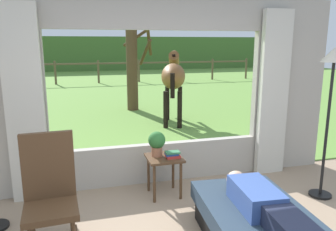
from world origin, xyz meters
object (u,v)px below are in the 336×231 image
(book_stack, at_px, (172,155))
(horse, at_px, (173,77))
(potted_plant, at_px, (157,142))
(rocking_chair, at_px, (50,195))
(pasture_tree, at_px, (134,67))
(reclining_person, at_px, (267,207))
(floor_lamp_right, at_px, (332,78))
(side_table, at_px, (164,164))

(book_stack, relative_size, horse, 0.10)
(potted_plant, bearing_deg, book_stack, -34.30)
(rocking_chair, distance_m, pasture_tree, 6.75)
(reclining_person, height_order, rocking_chair, rocking_chair)
(rocking_chair, distance_m, book_stack, 1.60)
(rocking_chair, distance_m, horse, 5.23)
(floor_lamp_right, xyz_separation_m, horse, (-0.72, 4.30, -0.37))
(book_stack, relative_size, floor_lamp_right, 0.10)
(rocking_chair, relative_size, book_stack, 6.04)
(reclining_person, xyz_separation_m, rocking_chair, (-1.85, 0.72, 0.02))
(pasture_tree, bearing_deg, book_stack, -95.04)
(pasture_tree, bearing_deg, rocking_chair, -106.57)
(rocking_chair, relative_size, floor_lamp_right, 0.59)
(reclining_person, relative_size, book_stack, 7.75)
(reclining_person, bearing_deg, pasture_tree, 94.32)
(potted_plant, distance_m, book_stack, 0.25)
(rocking_chair, distance_m, side_table, 1.55)
(rocking_chair, bearing_deg, reclining_person, -24.76)
(potted_plant, xyz_separation_m, horse, (1.30, 3.67, 0.45))
(horse, distance_m, pasture_tree, 2.00)
(reclining_person, height_order, side_table, reclining_person)
(potted_plant, relative_size, floor_lamp_right, 0.17)
(potted_plant, height_order, horse, horse)
(reclining_person, relative_size, horse, 0.79)
(potted_plant, xyz_separation_m, pasture_tree, (0.67, 5.57, 0.56))
(floor_lamp_right, bearing_deg, horse, 99.47)
(side_table, bearing_deg, reclining_person, -70.94)
(rocking_chair, xyz_separation_m, pasture_tree, (1.91, 6.43, 0.72))
(side_table, xyz_separation_m, horse, (1.22, 3.73, 0.73))
(side_table, bearing_deg, book_stack, -31.92)
(potted_plant, height_order, book_stack, potted_plant)
(reclining_person, relative_size, pasture_tree, 0.57)
(potted_plant, bearing_deg, horse, 70.44)
(book_stack, xyz_separation_m, horse, (1.13, 3.78, 0.59))
(potted_plant, bearing_deg, pasture_tree, 83.10)
(rocking_chair, height_order, side_table, rocking_chair)
(rocking_chair, bearing_deg, potted_plant, 31.48)
(floor_lamp_right, height_order, pasture_tree, pasture_tree)
(side_table, bearing_deg, pasture_tree, 83.98)
(side_table, height_order, floor_lamp_right, floor_lamp_right)
(potted_plant, distance_m, pasture_tree, 5.63)
(horse, bearing_deg, rocking_chair, -101.30)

